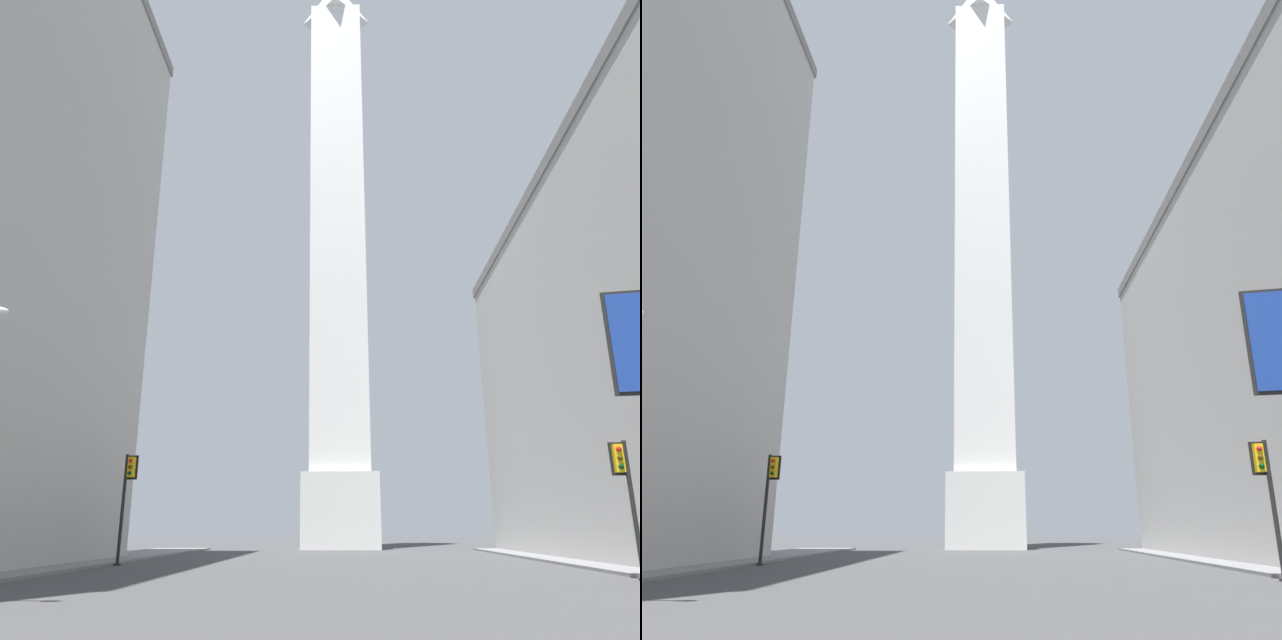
{
  "view_description": "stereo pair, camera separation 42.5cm",
  "coord_description": "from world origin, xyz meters",
  "views": [
    {
      "loc": [
        0.49,
        -2.06,
        1.91
      ],
      "look_at": [
        -0.93,
        33.9,
        13.93
      ],
      "focal_mm": 35.0,
      "sensor_mm": 36.0,
      "label": 1
    },
    {
      "loc": [
        0.91,
        -2.04,
        1.91
      ],
      "look_at": [
        -0.93,
        33.9,
        13.93
      ],
      "focal_mm": 35.0,
      "sensor_mm": 36.0,
      "label": 2
    }
  ],
  "objects": [
    {
      "name": "obelisk",
      "position": [
        0.0,
        61.2,
        33.0
      ],
      "size": [
        7.39,
        7.39,
        69.33
      ],
      "color": "silver",
      "rests_on": "ground_plane"
    },
    {
      "name": "traffic_light_mid_right",
      "position": [
        11.6,
        23.83,
        3.47
      ],
      "size": [
        0.76,
        0.52,
        5.26
      ],
      "color": "black",
      "rests_on": "ground_plane"
    },
    {
      "name": "traffic_light_mid_left",
      "position": [
        -11.58,
        33.05,
        3.84
      ],
      "size": [
        0.8,
        0.53,
        5.82
      ],
      "color": "black",
      "rests_on": "ground_plane"
    }
  ]
}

